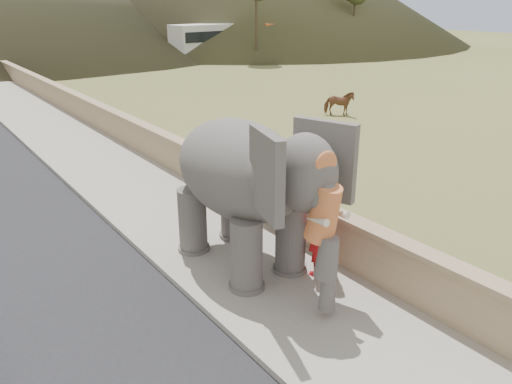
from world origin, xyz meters
TOP-DOWN VIEW (x-y plane):
  - ground at (0.00, 0.00)m, footprint 160.00×160.00m
  - walkway at (0.00, 10.00)m, footprint 3.00×120.00m
  - parapet at (1.65, 10.00)m, footprint 0.30×120.00m
  - cow at (11.95, 10.97)m, footprint 1.45×1.44m
  - distant_car at (19.00, 36.51)m, footprint 4.41×2.23m
  - bus_white at (21.48, 35.83)m, footprint 11.18×3.51m
  - bus_orange at (29.55, 33.20)m, footprint 11.20×3.66m
  - elephant_and_man at (0.02, 1.80)m, footprint 2.41×4.33m

SIDE VIEW (x-z plane):
  - ground at x=0.00m, z-range 0.00..0.00m
  - walkway at x=0.00m, z-range 0.00..0.15m
  - parapet at x=1.65m, z-range 0.00..1.10m
  - cow at x=11.95m, z-range 0.00..1.18m
  - distant_car at x=19.00m, z-range 0.00..1.44m
  - bus_white at x=21.48m, z-range 0.00..3.10m
  - bus_orange at x=29.55m, z-range 0.00..3.10m
  - elephant_and_man at x=0.02m, z-range 0.14..3.24m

